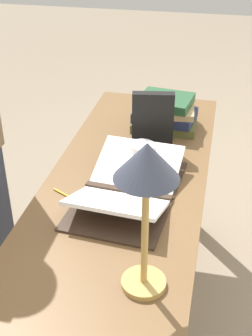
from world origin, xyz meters
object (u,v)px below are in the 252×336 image
object	(u,v)px
open_book	(128,188)
pencil	(68,196)
reading_lamp	(146,177)
book_stack_tall	(165,113)
coffee_mug	(142,156)
book_standing_upright	(153,122)

from	to	relation	value
open_book	pencil	world-z (taller)	open_book
open_book	reading_lamp	world-z (taller)	reading_lamp
open_book	reading_lamp	distance (m)	0.53
book_stack_tall	pencil	world-z (taller)	book_stack_tall
book_stack_tall	coffee_mug	distance (m)	0.35
book_standing_upright	pencil	xyz separation A→B (m)	(0.39, -0.22, -0.12)
book_standing_upright	book_stack_tall	bearing A→B (deg)	165.18
open_book	book_standing_upright	bearing A→B (deg)	-179.80
open_book	pencil	distance (m)	0.21
book_standing_upright	reading_lamp	distance (m)	0.78
coffee_mug	pencil	distance (m)	0.33
coffee_mug	book_stack_tall	bearing A→B (deg)	174.33
reading_lamp	pencil	bearing A→B (deg)	-136.91
book_standing_upright	reading_lamp	world-z (taller)	reading_lamp
book_standing_upright	coffee_mug	world-z (taller)	book_standing_upright
book_stack_tall	reading_lamp	bearing A→B (deg)	4.84
book_standing_upright	coffee_mug	xyz separation A→B (m)	(0.14, -0.01, -0.07)
reading_lamp	coffee_mug	size ratio (longest dim) A/B	3.53
reading_lamp	pencil	xyz separation A→B (m)	(-0.35, -0.32, -0.34)
pencil	open_book	bearing A→B (deg)	107.33
open_book	book_stack_tall	world-z (taller)	book_stack_tall
coffee_mug	pencil	size ratio (longest dim) A/B	0.95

